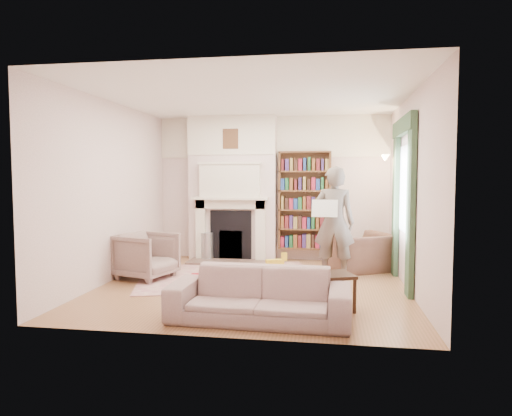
% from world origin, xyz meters
% --- Properties ---
extents(floor, '(4.50, 4.50, 0.00)m').
position_xyz_m(floor, '(0.00, 0.00, 0.00)').
color(floor, brown).
rests_on(floor, ground).
extents(ceiling, '(4.50, 4.50, 0.00)m').
position_xyz_m(ceiling, '(0.00, 0.00, 2.80)').
color(ceiling, white).
rests_on(ceiling, wall_back).
extents(wall_back, '(4.50, 0.00, 4.50)m').
position_xyz_m(wall_back, '(0.00, 2.25, 1.40)').
color(wall_back, white).
rests_on(wall_back, floor).
extents(wall_front, '(4.50, 0.00, 4.50)m').
position_xyz_m(wall_front, '(0.00, -2.25, 1.40)').
color(wall_front, white).
rests_on(wall_front, floor).
extents(wall_left, '(0.00, 4.50, 4.50)m').
position_xyz_m(wall_left, '(-2.25, 0.00, 1.40)').
color(wall_left, white).
rests_on(wall_left, floor).
extents(wall_right, '(0.00, 4.50, 4.50)m').
position_xyz_m(wall_right, '(2.25, 0.00, 1.40)').
color(wall_right, white).
rests_on(wall_right, floor).
extents(fireplace, '(1.70, 0.58, 2.80)m').
position_xyz_m(fireplace, '(-0.75, 2.05, 1.39)').
color(fireplace, white).
rests_on(fireplace, floor).
extents(bookcase, '(1.00, 0.24, 1.85)m').
position_xyz_m(bookcase, '(0.65, 2.12, 1.18)').
color(bookcase, brown).
rests_on(bookcase, floor).
extents(window, '(0.02, 0.90, 1.30)m').
position_xyz_m(window, '(2.23, 0.40, 1.45)').
color(window, silver).
rests_on(window, wall_right).
extents(curtain_left, '(0.07, 0.32, 2.40)m').
position_xyz_m(curtain_left, '(2.20, -0.30, 1.20)').
color(curtain_left, '#314C32').
rests_on(curtain_left, floor).
extents(curtain_right, '(0.07, 0.32, 2.40)m').
position_xyz_m(curtain_right, '(2.20, 1.10, 1.20)').
color(curtain_right, '#314C32').
rests_on(curtain_right, floor).
extents(pelmet, '(0.09, 1.70, 0.24)m').
position_xyz_m(pelmet, '(2.19, 0.40, 2.38)').
color(pelmet, '#314C32').
rests_on(pelmet, wall_right).
extents(wall_sconce, '(0.20, 0.24, 0.24)m').
position_xyz_m(wall_sconce, '(2.03, 1.50, 1.90)').
color(wall_sconce, gold).
rests_on(wall_sconce, wall_right).
extents(rug, '(3.33, 2.89, 0.01)m').
position_xyz_m(rug, '(-0.50, 0.51, 0.01)').
color(rug, beige).
rests_on(rug, floor).
extents(armchair_reading, '(1.31, 1.26, 0.65)m').
position_xyz_m(armchair_reading, '(1.65, 1.32, 0.33)').
color(armchair_reading, '#492B27').
rests_on(armchair_reading, floor).
extents(armchair_left, '(1.01, 0.99, 0.74)m').
position_xyz_m(armchair_left, '(-1.77, 0.19, 0.37)').
color(armchair_left, '#A39587').
rests_on(armchair_left, floor).
extents(sofa, '(2.06, 0.86, 0.59)m').
position_xyz_m(sofa, '(0.34, -1.65, 0.30)').
color(sofa, '#B3A593').
rests_on(sofa, floor).
extents(man_reading, '(0.68, 0.47, 1.80)m').
position_xyz_m(man_reading, '(1.20, 0.72, 0.90)').
color(man_reading, '#62574E').
rests_on(man_reading, floor).
extents(newspaper, '(0.41, 0.14, 0.27)m').
position_xyz_m(newspaper, '(1.05, 0.52, 1.14)').
color(newspaper, silver).
rests_on(newspaper, man_reading).
extents(coffee_table, '(0.81, 0.67, 0.45)m').
position_xyz_m(coffee_table, '(1.05, -1.12, 0.23)').
color(coffee_table, black).
rests_on(coffee_table, floor).
extents(paraffin_heater, '(0.31, 0.31, 0.55)m').
position_xyz_m(paraffin_heater, '(-1.21, 1.83, 0.28)').
color(paraffin_heater, '#A8AAB0').
rests_on(paraffin_heater, floor).
extents(rocking_horse, '(0.49, 0.34, 0.40)m').
position_xyz_m(rocking_horse, '(0.26, 0.55, 0.20)').
color(rocking_horse, yellow).
rests_on(rocking_horse, rug).
extents(board_game, '(0.45, 0.45, 0.03)m').
position_xyz_m(board_game, '(-0.57, 0.02, 0.03)').
color(board_game, '#E2DF4F').
rests_on(board_game, rug).
extents(game_box_lid, '(0.33, 0.25, 0.05)m').
position_xyz_m(game_box_lid, '(-0.92, 0.35, 0.04)').
color(game_box_lid, '#AE131F').
rests_on(game_box_lid, rug).
extents(comic_annuals, '(0.67, 0.65, 0.02)m').
position_xyz_m(comic_annuals, '(0.22, -0.41, 0.02)').
color(comic_annuals, red).
rests_on(comic_annuals, rug).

